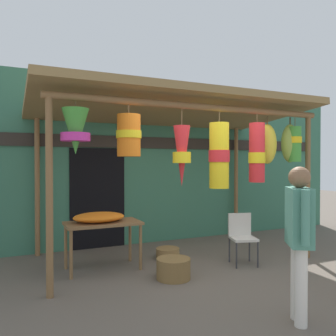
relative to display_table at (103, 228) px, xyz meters
name	(u,v)px	position (x,y,z in m)	size (l,w,h in m)	color
ground_plane	(199,273)	(1.31, -0.78, -0.67)	(30.00, 30.00, 0.00)	#60564C
shop_facade	(145,162)	(1.30, 1.55, 1.05)	(10.20, 0.29, 3.44)	#387056
market_stall_canopy	(180,120)	(1.35, -0.04, 1.78)	(4.91, 2.66, 2.86)	brown
display_table	(103,228)	(0.00, 0.00, 0.00)	(1.18, 0.63, 0.76)	brown
flower_heap_on_table	(100,217)	(-0.04, 0.02, 0.17)	(0.82, 0.57, 0.16)	orange
folding_chair	(242,234)	(2.21, -0.66, -0.16)	(0.50, 0.50, 0.84)	beige
wicker_basket_by_table	(173,269)	(0.83, -0.87, -0.52)	(0.50, 0.50, 0.30)	brown
wicker_basket_spare	(168,253)	(1.19, 0.12, -0.57)	(0.41, 0.41, 0.19)	olive
shopper_by_bananas	(299,231)	(1.45, -2.68, 0.32)	(0.40, 0.52, 1.67)	silver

